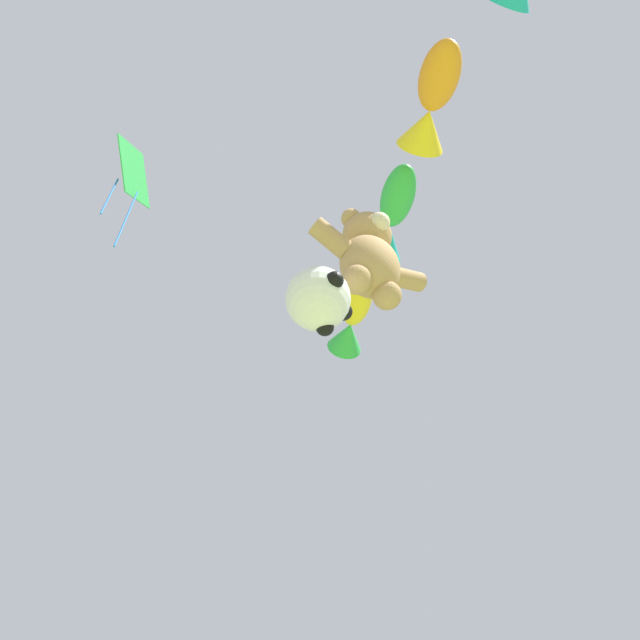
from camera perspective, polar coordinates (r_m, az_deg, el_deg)
The scene contains 6 objects.
teddy_bear_kite at distance 10.43m, azimuth 3.96°, elevation 5.10°, with size 1.98×0.87×2.01m.
soccer_ball_kite at distance 8.87m, azimuth -0.10°, elevation 1.67°, with size 0.91×0.90×0.83m.
fish_kite_goldfin at distance 13.91m, azimuth 2.57°, elevation 0.07°, with size 1.20×1.84×0.69m.
fish_kite_emerald at distance 13.49m, azimuth 5.74°, elevation 8.03°, with size 1.36×2.08×0.76m.
fish_kite_tangerine at distance 12.30m, azimuth 8.94°, elevation 16.78°, with size 1.35×1.95×0.81m.
diamond_kite at distance 13.42m, azimuth -14.77°, elevation 11.07°, with size 1.09×1.09×3.23m.
Camera 1 is at (-3.75, 0.47, 1.74)m, focal length 40.00 mm.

